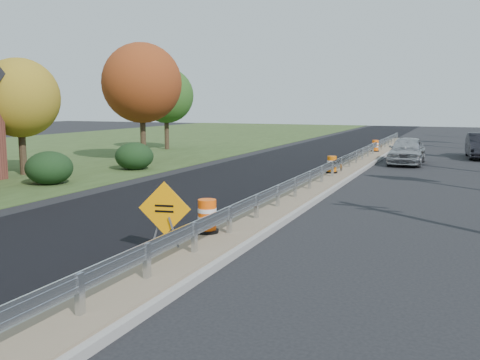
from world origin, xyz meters
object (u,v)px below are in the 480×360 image
at_px(barrel_median_mid, 332,165).
at_px(car_silver, 407,150).
at_px(barrel_median_near, 207,217).
at_px(caution_sign, 165,236).
at_px(barrel_median_far, 375,146).

bearing_deg(barrel_median_mid, car_silver, 69.60).
relative_size(barrel_median_near, car_silver, 0.18).
bearing_deg(barrel_median_near, caution_sign, -102.47).
distance_m(barrel_median_mid, barrel_median_far, 12.82).
bearing_deg(caution_sign, barrel_median_near, 66.28).
bearing_deg(barrel_median_far, car_silver, -63.17).
height_order(caution_sign, barrel_median_near, caution_sign).
distance_m(barrel_median_near, car_silver, 21.15).
relative_size(caution_sign, car_silver, 0.37).
bearing_deg(car_silver, caution_sign, -98.86).
xyz_separation_m(barrel_median_mid, car_silver, (2.81, 7.56, 0.20)).
height_order(caution_sign, car_silver, caution_sign).
height_order(barrel_median_far, car_silver, car_silver).
xyz_separation_m(barrel_median_near, car_silver, (3.06, 20.92, 0.18)).
distance_m(caution_sign, barrel_median_far, 27.77).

